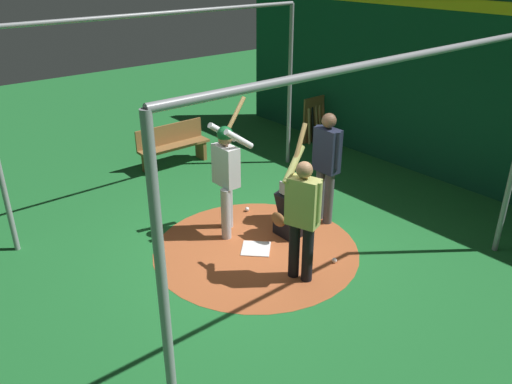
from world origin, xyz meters
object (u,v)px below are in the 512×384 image
Objects in this scene: home_plate at (256,249)px; umpire at (326,162)px; bat_rack at (319,120)px; batter at (226,170)px; bench at (173,145)px; baseball_0 at (334,260)px; baseball_1 at (247,209)px; catcher at (289,214)px; visitor at (302,213)px.

umpire reaches higher than home_plate.
batter is at bearing 26.82° from bat_rack.
umpire is at bearing -179.98° from home_plate.
batter reaches higher than bat_rack.
home_plate is at bearing 33.80° from bat_rack.
bench is at bearing -13.59° from bat_rack.
bench reaches higher than home_plate.
baseball_1 is (-0.03, -2.04, 0.00)m from baseball_0.
bench is 2.66m from baseball_1.
batter is at bearing -45.09° from catcher.
bat_rack reaches higher than catcher.
batter is 2.25× the size of catcher.
baseball_0 is (0.18, 4.67, -0.39)m from bench.
batter is at bearing 27.70° from baseball_1.
bat_rack is (-2.81, -2.84, -0.54)m from umpire.
baseball_0 is 2.04m from baseball_1.
umpire is (-0.76, 0.01, 0.67)m from catcher.
umpire is 1.20× the size of bench.
visitor is 1.97× the size of bat_rack.
umpire reaches higher than baseball_0.
catcher is at bearing -92.51° from baseball_0.
baseball_1 is at bearing 86.77° from bench.
bench is at bearing -80.36° from umpire.
batter is (0.00, -0.69, 1.05)m from home_plate.
visitor is 1.36× the size of bench.
bat_rack is at bearing -134.67° from umpire.
umpire is 1.71m from visitor.
batter reaches higher than baseball_0.
umpire is at bearing -165.94° from visitor.
catcher is at bearing 38.39° from bat_rack.
umpire is at bearing 45.33° from bat_rack.
batter is 1.99× the size of bat_rack.
catcher is 4.56m from bat_rack.
home_plate is 5.13m from bat_rack.
batter is 28.33× the size of baseball_1.
home_plate is at bearing -57.64° from baseball_0.
baseball_0 is (-0.63, 1.69, -1.02)m from batter.
bat_rack is 14.20× the size of baseball_0.
bat_rack is at bearing -153.34° from baseball_1.
bench is (0.62, -3.67, -0.60)m from umpire.
batter is at bearing -89.81° from home_plate.
bat_rack reaches higher than baseball_1.
visitor is 5.70m from bat_rack.
baseball_1 is at bearing -127.46° from visitor.
bat_rack is 4.03m from baseball_1.
bench is at bearing -102.48° from home_plate.
umpire is 24.72× the size of baseball_0.
batter is 1.27m from baseball_1.
bench is (-0.81, -4.60, -0.55)m from visitor.
home_plate is 5.68× the size of baseball_0.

